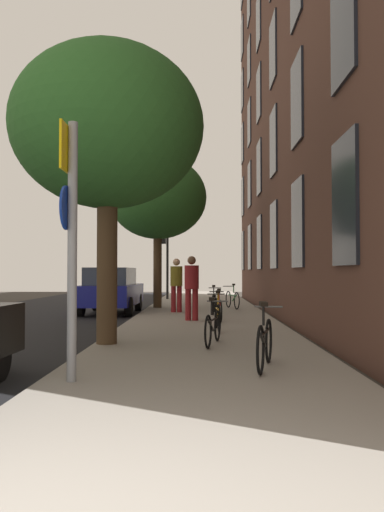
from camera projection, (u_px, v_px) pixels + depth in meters
name	position (u px, v px, depth m)	size (l,w,h in m)	color
ground_plane	(98.00, 316.00, 17.45)	(41.80, 41.80, 0.00)	#332D28
road_asphalt	(35.00, 316.00, 17.48)	(7.00, 38.00, 0.01)	black
sidewalk	(202.00, 315.00, 17.39)	(4.20, 38.00, 0.12)	gray
building_facade	(281.00, 24.00, 17.13)	(0.56, 27.00, 19.23)	#513328
sign_post	(71.00, 228.00, 6.57)	(0.16, 0.60, 3.27)	gray
traffic_light	(165.00, 250.00, 26.29)	(0.43, 0.24, 3.62)	black
tree_near	(108.00, 128.00, 10.06)	(3.71, 3.71, 5.75)	#4C3823
tree_far	(158.00, 198.00, 20.04)	(3.76, 3.76, 5.82)	#4C3823
bicycle_0	(265.00, 342.00, 7.38)	(0.53, 1.58, 0.95)	black
bicycle_1	(213.00, 326.00, 9.79)	(0.49, 1.63, 0.90)	black
bicycle_2	(218.00, 315.00, 12.19)	(0.42, 1.60, 0.94)	black
bicycle_3	(218.00, 308.00, 14.58)	(0.42, 1.62, 0.90)	black
bicycle_4	(214.00, 303.00, 16.99)	(0.42, 1.60, 0.94)	black
bicycle_5	(232.00, 299.00, 19.37)	(0.55, 1.65, 0.93)	black
pedestrian_0	(192.00, 284.00, 14.69)	(0.57, 0.57, 1.81)	maroon
pedestrian_1	(176.00, 281.00, 17.67)	(0.55, 0.55, 1.82)	maroon
car_1	(111.00, 290.00, 18.50)	(1.84, 4.10, 1.62)	navy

